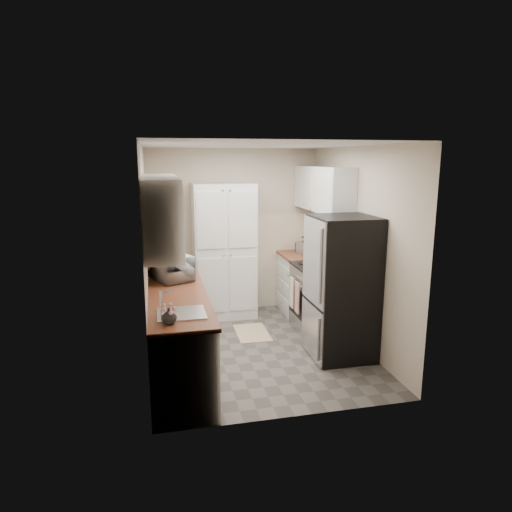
{
  "coord_description": "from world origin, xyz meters",
  "views": [
    {
      "loc": [
        -1.2,
        -5.26,
        2.34
      ],
      "look_at": [
        0.02,
        0.15,
        1.16
      ],
      "focal_mm": 32.0,
      "sensor_mm": 36.0,
      "label": 1
    }
  ],
  "objects_px": {
    "pantry_cabinet": "(224,251)",
    "toaster_oven": "(310,248)",
    "refrigerator": "(342,288)",
    "electric_range": "(320,298)",
    "microwave": "(171,267)",
    "wine_bottle": "(171,259)"
  },
  "relations": [
    {
      "from": "pantry_cabinet",
      "to": "toaster_oven",
      "type": "bearing_deg",
      "value": -7.58
    },
    {
      "from": "pantry_cabinet",
      "to": "refrigerator",
      "type": "height_order",
      "value": "pantry_cabinet"
    },
    {
      "from": "electric_range",
      "to": "microwave",
      "type": "distance_m",
      "value": 2.1
    },
    {
      "from": "wine_bottle",
      "to": "toaster_oven",
      "type": "bearing_deg",
      "value": 16.54
    },
    {
      "from": "pantry_cabinet",
      "to": "microwave",
      "type": "distance_m",
      "value": 1.43
    },
    {
      "from": "electric_range",
      "to": "toaster_oven",
      "type": "bearing_deg",
      "value": 81.67
    },
    {
      "from": "refrigerator",
      "to": "toaster_oven",
      "type": "relative_size",
      "value": 4.85
    },
    {
      "from": "refrigerator",
      "to": "wine_bottle",
      "type": "relative_size",
      "value": 5.04
    },
    {
      "from": "refrigerator",
      "to": "microwave",
      "type": "height_order",
      "value": "refrigerator"
    },
    {
      "from": "refrigerator",
      "to": "wine_bottle",
      "type": "xyz_separation_m",
      "value": [
        -1.95,
        0.93,
        0.24
      ]
    },
    {
      "from": "microwave",
      "to": "toaster_oven",
      "type": "bearing_deg",
      "value": -88.45
    },
    {
      "from": "wine_bottle",
      "to": "microwave",
      "type": "bearing_deg",
      "value": -91.89
    },
    {
      "from": "electric_range",
      "to": "wine_bottle",
      "type": "relative_size",
      "value": 3.35
    },
    {
      "from": "wine_bottle",
      "to": "toaster_oven",
      "type": "distance_m",
      "value": 2.18
    },
    {
      "from": "refrigerator",
      "to": "toaster_oven",
      "type": "distance_m",
      "value": 1.57
    },
    {
      "from": "pantry_cabinet",
      "to": "wine_bottle",
      "type": "bearing_deg",
      "value": -135.55
    },
    {
      "from": "refrigerator",
      "to": "microwave",
      "type": "xyz_separation_m",
      "value": [
        -1.96,
        0.56,
        0.22
      ]
    },
    {
      "from": "pantry_cabinet",
      "to": "refrigerator",
      "type": "xyz_separation_m",
      "value": [
        1.14,
        -1.73,
        -0.15
      ]
    },
    {
      "from": "wine_bottle",
      "to": "refrigerator",
      "type": "bearing_deg",
      "value": -25.59
    },
    {
      "from": "microwave",
      "to": "wine_bottle",
      "type": "relative_size",
      "value": 1.65
    },
    {
      "from": "refrigerator",
      "to": "wine_bottle",
      "type": "distance_m",
      "value": 2.17
    },
    {
      "from": "electric_range",
      "to": "toaster_oven",
      "type": "height_order",
      "value": "electric_range"
    }
  ]
}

